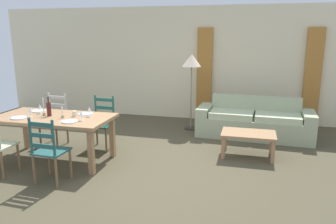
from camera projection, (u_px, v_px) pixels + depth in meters
The scene contains 27 objects.
ground_plane at pixel (139, 167), 5.22m from camera, with size 9.60×9.60×0.02m, color #4A442F.
wall_far at pixel (183, 64), 8.02m from camera, with size 9.60×0.16×2.70m, color beige.
curtain_panel_left at pixel (204, 75), 7.81m from camera, with size 0.35×0.08×2.20m, color #B3732F.
curtain_panel_right at pixel (312, 78), 7.22m from camera, with size 0.35×0.08×2.20m, color #B3732F.
dining_table at pixel (54, 122), 5.33m from camera, with size 1.90×0.96×0.75m.
dining_chair_near_right at pixel (49, 150), 4.54m from camera, with size 0.44×0.42×0.96m.
dining_chair_far_left at pixel (55, 120), 6.18m from camera, with size 0.44×0.42×0.96m.
dining_chair_far_right at pixel (102, 122), 5.98m from camera, with size 0.43×0.41×0.96m.
dinner_plate_near_left at pixel (19, 118), 5.18m from camera, with size 0.24×0.24×0.02m, color white.
fork_near_left at pixel (11, 118), 5.22m from camera, with size 0.02×0.17×0.01m, color silver.
dinner_plate_near_right at pixel (70, 122), 4.97m from camera, with size 0.24×0.24×0.02m, color white.
fork_near_right at pixel (61, 121), 5.00m from camera, with size 0.02×0.17×0.01m, color silver.
dinner_plate_far_left at pixel (39, 111), 5.66m from camera, with size 0.24×0.24×0.02m, color white.
fork_far_left at pixel (31, 111), 5.69m from camera, with size 0.02×0.17×0.01m, color silver.
dinner_plate_far_right at pixel (86, 114), 5.44m from camera, with size 0.24×0.24×0.02m, color white.
fork_far_right at pixel (78, 114), 5.47m from camera, with size 0.02×0.17×0.01m, color silver.
wine_bottle at pixel (49, 109), 5.32m from camera, with size 0.07×0.07×0.32m.
wine_glass_near_left at pixel (30, 110), 5.25m from camera, with size 0.06×0.06×0.16m.
wine_glass_near_right at pixel (81, 114), 5.03m from camera, with size 0.06×0.06×0.16m.
wine_glass_far_left at pixel (40, 107), 5.49m from camera, with size 0.06×0.06×0.16m.
wine_glass_far_right at pixel (89, 110), 5.28m from camera, with size 0.06×0.06×0.16m.
coffee_cup_primary at pixel (75, 114), 5.30m from camera, with size 0.07×0.07×0.09m, color beige.
candle_tall at pixel (44, 110), 5.36m from camera, with size 0.05×0.05×0.29m.
candle_short at pixel (63, 115), 5.22m from camera, with size 0.05×0.05×0.18m.
couch at pixel (254, 122), 6.71m from camera, with size 2.32×0.91×0.80m.
coffee_table at pixel (248, 136), 5.58m from camera, with size 0.90×0.56×0.42m.
standing_lamp at pixel (192, 65), 6.96m from camera, with size 0.40×0.40×1.64m.
Camera 1 is at (1.67, -4.61, 2.05)m, focal length 35.04 mm.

